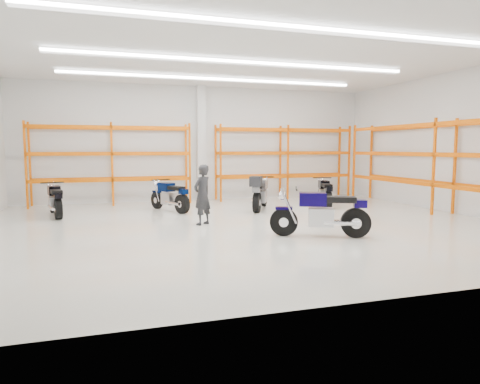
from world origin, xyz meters
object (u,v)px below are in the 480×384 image
object	(u,v)px
structural_column	(201,144)
motorcycle_main	(324,214)
motorcycle_back_c	(260,193)
motorcycle_back_d	(325,193)
standing_man	(202,195)
motorcycle_back_b	(171,197)
motorcycle_back_a	(55,201)

from	to	relation	value
structural_column	motorcycle_main	bearing A→B (deg)	-80.76
motorcycle_back_c	structural_column	xyz separation A→B (m)	(-1.29, 3.26, 1.68)
motorcycle_back_d	motorcycle_back_c	bearing A→B (deg)	-175.07
motorcycle_main	standing_man	world-z (taller)	standing_man
motorcycle_back_d	motorcycle_back_b	bearing A→B (deg)	176.40
motorcycle_back_c	standing_man	world-z (taller)	standing_man
motorcycle_back_d	standing_man	distance (m)	5.51
standing_man	motorcycle_back_b	bearing A→B (deg)	-117.21
motorcycle_back_c	standing_man	size ratio (longest dim) A/B	1.30
motorcycle_main	standing_man	distance (m)	3.41
structural_column	motorcycle_back_b	bearing A→B (deg)	-120.81
motorcycle_main	motorcycle_back_b	xyz separation A→B (m)	(-2.88, 5.11, -0.06)
motorcycle_back_a	standing_man	size ratio (longest dim) A/B	1.24
motorcycle_back_c	motorcycle_back_b	bearing A→B (deg)	169.02
motorcycle_back_a	motorcycle_back_c	bearing A→B (deg)	-5.33
standing_man	structural_column	world-z (taller)	structural_column
motorcycle_back_b	structural_column	size ratio (longest dim) A/B	0.43
motorcycle_back_c	motorcycle_back_d	xyz separation A→B (m)	(2.55, 0.22, -0.10)
motorcycle_back_a	standing_man	xyz separation A→B (m)	(3.99, -2.73, 0.35)
motorcycle_back_b	motorcycle_back_c	size ratio (longest dim) A/B	0.91
motorcycle_back_d	structural_column	size ratio (longest dim) A/B	0.44
motorcycle_main	motorcycle_back_a	world-z (taller)	motorcycle_main
motorcycle_main	motorcycle_back_d	bearing A→B (deg)	61.61
motorcycle_back_b	motorcycle_back_d	size ratio (longest dim) A/B	0.98
motorcycle_main	motorcycle_back_c	distance (m)	4.54
motorcycle_back_a	motorcycle_back_c	size ratio (longest dim) A/B	0.95
motorcycle_back_c	structural_column	world-z (taller)	structural_column
standing_man	motorcycle_back_d	bearing A→B (deg)	167.81
motorcycle_main	structural_column	xyz separation A→B (m)	(-1.27, 7.81, 1.71)
motorcycle_back_d	standing_man	xyz separation A→B (m)	(-4.97, -2.35, 0.35)
motorcycle_back_b	standing_man	size ratio (longest dim) A/B	1.19
motorcycle_main	motorcycle_back_b	size ratio (longest dim) A/B	1.13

